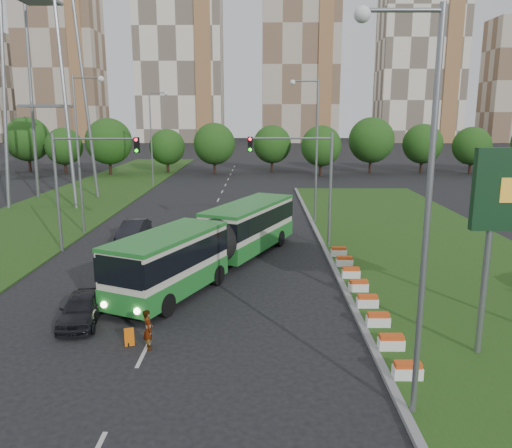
{
  "coord_description": "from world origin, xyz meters",
  "views": [
    {
      "loc": [
        1.53,
        -23.89,
        9.14
      ],
      "look_at": [
        1.32,
        5.9,
        2.6
      ],
      "focal_mm": 35.0,
      "sensor_mm": 36.0,
      "label": 1
    }
  ],
  "objects_px": {
    "car_left_far": "(134,231)",
    "traffic_mast_median": "(307,172)",
    "traffic_mast_left": "(80,173)",
    "articulated_bus": "(213,240)",
    "pedestrian": "(148,329)",
    "shopping_trolley": "(129,337)",
    "car_left_near": "(81,308)"
  },
  "relations": [
    {
      "from": "traffic_mast_median",
      "to": "car_left_far",
      "type": "bearing_deg",
      "value": 170.86
    },
    {
      "from": "articulated_bus",
      "to": "car_left_far",
      "type": "relative_size",
      "value": 3.95
    },
    {
      "from": "pedestrian",
      "to": "car_left_near",
      "type": "bearing_deg",
      "value": 34.8
    },
    {
      "from": "traffic_mast_median",
      "to": "shopping_trolley",
      "type": "height_order",
      "value": "traffic_mast_median"
    },
    {
      "from": "traffic_mast_left",
      "to": "shopping_trolley",
      "type": "height_order",
      "value": "traffic_mast_left"
    },
    {
      "from": "traffic_mast_left",
      "to": "car_left_far",
      "type": "height_order",
      "value": "traffic_mast_left"
    },
    {
      "from": "pedestrian",
      "to": "shopping_trolley",
      "type": "height_order",
      "value": "pedestrian"
    },
    {
      "from": "articulated_bus",
      "to": "shopping_trolley",
      "type": "height_order",
      "value": "articulated_bus"
    },
    {
      "from": "shopping_trolley",
      "to": "articulated_bus",
      "type": "bearing_deg",
      "value": 58.81
    },
    {
      "from": "car_left_far",
      "to": "shopping_trolley",
      "type": "distance_m",
      "value": 17.69
    },
    {
      "from": "traffic_mast_median",
      "to": "shopping_trolley",
      "type": "bearing_deg",
      "value": -119.3
    },
    {
      "from": "traffic_mast_left",
      "to": "pedestrian",
      "type": "relative_size",
      "value": 4.86
    },
    {
      "from": "shopping_trolley",
      "to": "traffic_mast_median",
      "type": "bearing_deg",
      "value": 43.26
    },
    {
      "from": "traffic_mast_median",
      "to": "traffic_mast_left",
      "type": "height_order",
      "value": "same"
    },
    {
      "from": "articulated_bus",
      "to": "pedestrian",
      "type": "xyz_separation_m",
      "value": [
        -1.61,
        -10.48,
        -0.97
      ]
    },
    {
      "from": "car_left_far",
      "to": "traffic_mast_median",
      "type": "bearing_deg",
      "value": -6.57
    },
    {
      "from": "articulated_bus",
      "to": "pedestrian",
      "type": "distance_m",
      "value": 10.65
    },
    {
      "from": "traffic_mast_left",
      "to": "articulated_bus",
      "type": "distance_m",
      "value": 10.59
    },
    {
      "from": "articulated_bus",
      "to": "car_left_near",
      "type": "bearing_deg",
      "value": -98.75
    },
    {
      "from": "traffic_mast_left",
      "to": "car_left_near",
      "type": "xyz_separation_m",
      "value": [
        3.95,
        -12.0,
        -4.67
      ]
    },
    {
      "from": "traffic_mast_median",
      "to": "articulated_bus",
      "type": "relative_size",
      "value": 0.45
    },
    {
      "from": "traffic_mast_median",
      "to": "traffic_mast_left",
      "type": "xyz_separation_m",
      "value": [
        -15.16,
        -1.0,
        0.0
      ]
    },
    {
      "from": "car_left_near",
      "to": "shopping_trolley",
      "type": "height_order",
      "value": "car_left_near"
    },
    {
      "from": "articulated_bus",
      "to": "car_left_far",
      "type": "bearing_deg",
      "value": 157.01
    },
    {
      "from": "traffic_mast_left",
      "to": "car_left_far",
      "type": "bearing_deg",
      "value": 49.59
    },
    {
      "from": "articulated_bus",
      "to": "pedestrian",
      "type": "bearing_deg",
      "value": -74.51
    },
    {
      "from": "traffic_mast_left",
      "to": "pedestrian",
      "type": "xyz_separation_m",
      "value": [
        7.51,
        -14.53,
        -4.53
      ]
    },
    {
      "from": "articulated_bus",
      "to": "pedestrian",
      "type": "relative_size",
      "value": 10.83
    },
    {
      "from": "car_left_far",
      "to": "pedestrian",
      "type": "xyz_separation_m",
      "value": [
        4.93,
        -17.55,
        0.08
      ]
    },
    {
      "from": "traffic_mast_median",
      "to": "shopping_trolley",
      "type": "xyz_separation_m",
      "value": [
        -8.52,
        -15.19,
        -5.02
      ]
    },
    {
      "from": "articulated_bus",
      "to": "traffic_mast_median",
      "type": "bearing_deg",
      "value": 64.11
    },
    {
      "from": "traffic_mast_left",
      "to": "pedestrian",
      "type": "bearing_deg",
      "value": -62.68
    }
  ]
}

